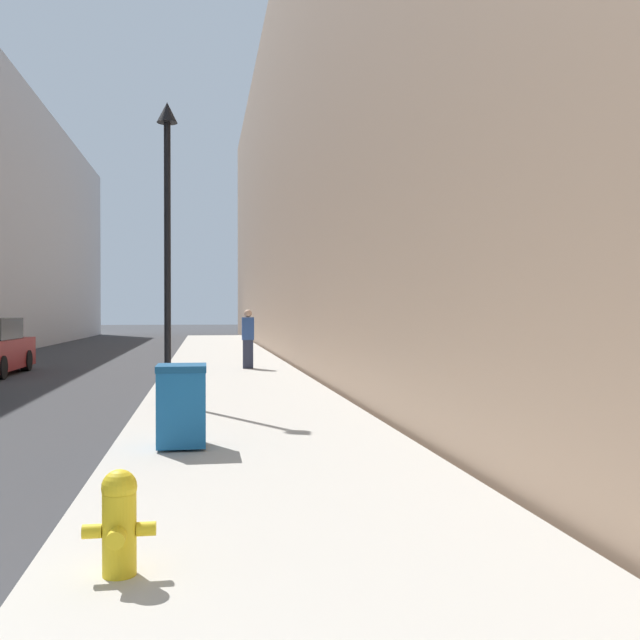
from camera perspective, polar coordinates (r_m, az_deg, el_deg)
sidewalk_right at (r=21.69m, az=-7.21°, el=-3.97°), size 3.82×60.00×0.14m
building_right_stone at (r=31.43m, az=7.28°, el=11.39°), size 12.00×60.00×15.36m
fire_hydrant at (r=4.84m, az=-15.77°, el=-15.16°), size 0.45×0.34×0.67m
trash_bin at (r=8.98m, az=-11.01°, el=-6.68°), size 0.60×0.68×1.02m
lamppost at (r=13.36m, az=-12.11°, el=7.83°), size 0.37×0.37×5.48m
pedestrian_on_sidewalk at (r=21.16m, az=-5.79°, el=-1.51°), size 0.35×0.23×1.74m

